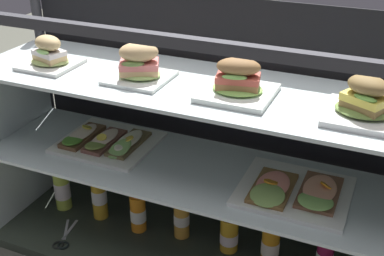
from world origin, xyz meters
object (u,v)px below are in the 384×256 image
Objects in this scene: juice_bottle_front_left_end at (182,218)px; juice_bottle_back_left at (229,233)px; open_sandwich_tray_center at (294,191)px; juice_bottle_front_right_end at (99,195)px; plated_roll_sandwich_mid_left at (365,104)px; open_sandwich_tray_mid_right at (106,141)px; juice_bottle_back_right at (138,212)px; juice_bottle_back_center at (271,241)px; plated_roll_sandwich_left_of_center at (49,55)px; juice_bottle_front_fourth at (62,186)px; plated_roll_sandwich_far_left at (139,65)px; kitchen_scissors at (63,241)px; plated_roll_sandwich_mid_right at (238,83)px.

juice_bottle_front_left_end is 1.00× the size of juice_bottle_back_left.
open_sandwich_tray_center reaches higher than juice_bottle_front_right_end.
open_sandwich_tray_mid_right is (-0.87, 0.07, -0.33)m from plated_roll_sandwich_mid_left.
juice_bottle_back_right is (0.18, -0.01, -0.02)m from juice_bottle_front_right_end.
plated_roll_sandwich_mid_left is 0.65m from juice_bottle_back_center.
plated_roll_sandwich_left_of_center is at bearing -170.49° from juice_bottle_back_left.
juice_bottle_front_fourth is 0.72m from juice_bottle_back_left.
plated_roll_sandwich_mid_left reaches higher than open_sandwich_tray_mid_right.
juice_bottle_front_left_end is at bearing 3.64° from juice_bottle_front_right_end.
plated_roll_sandwich_mid_left is at bearing -3.90° from juice_bottle_front_fourth.
juice_bottle_front_fourth is at bearing -177.81° from juice_bottle_front_right_end.
plated_roll_sandwich_far_left is 0.96× the size of juice_bottle_front_left_end.
plated_roll_sandwich_far_left is 0.62m from open_sandwich_tray_center.
kitchen_scissors is at bearing -71.69° from plated_roll_sandwich_left_of_center.
plated_roll_sandwich_far_left reaches higher than juice_bottle_front_fourth.
juice_bottle_back_right is at bearing -0.61° from juice_bottle_front_fourth.
juice_bottle_back_left reaches higher than kitchen_scissors.
juice_bottle_front_fourth is 1.07× the size of juice_bottle_back_center.
plated_roll_sandwich_far_left is 0.92× the size of juice_bottle_back_right.
plated_roll_sandwich_left_of_center is 0.60m from juice_bottle_front_fourth.
juice_bottle_back_left is (0.72, 0.03, -0.03)m from juice_bottle_front_fourth.
plated_roll_sandwich_left_of_center is at bearing -177.83° from plated_roll_sandwich_far_left.
juice_bottle_front_fourth is at bearing 176.86° from open_sandwich_tray_center.
juice_bottle_front_right_end is 1.17× the size of juice_bottle_back_right.
juice_bottle_back_center is (0.12, 0.08, -0.60)m from plated_roll_sandwich_mid_right.
juice_bottle_back_right is 0.52m from juice_bottle_back_center.
juice_bottle_back_left is at bearing 2.08° from juice_bottle_front_right_end.
plated_roll_sandwich_left_of_center is at bearing -154.92° from open_sandwich_tray_mid_right.
kitchen_scissors is at bearing -55.47° from juice_bottle_front_fourth.
plated_roll_sandwich_far_left is 0.76m from juice_bottle_back_center.
plated_roll_sandwich_mid_right reaches higher than open_sandwich_tray_mid_right.
plated_roll_sandwich_far_left is 0.77m from kitchen_scissors.
plated_roll_sandwich_left_of_center reaches higher than juice_bottle_back_right.
plated_roll_sandwich_mid_right is 0.86× the size of juice_bottle_back_center.
open_sandwich_tray_center reaches higher than juice_bottle_back_right.
plated_roll_sandwich_far_left is (0.34, 0.01, 0.01)m from plated_roll_sandwich_left_of_center.
plated_roll_sandwich_left_of_center is at bearing -166.06° from juice_bottle_front_left_end.
juice_bottle_front_fourth is (-0.75, 0.06, -0.59)m from plated_roll_sandwich_mid_right.
plated_roll_sandwich_mid_right is 1.07× the size of juice_bottle_back_left.
juice_bottle_back_center reaches higher than kitchen_scissors.
plated_roll_sandwich_left_of_center is 0.90× the size of juice_bottle_front_left_end.
juice_bottle_front_fourth is at bearing -177.90° from juice_bottle_back_left.
open_sandwich_tray_center is 0.82m from juice_bottle_front_right_end.
open_sandwich_tray_mid_right is at bearing 175.63° from plated_roll_sandwich_mid_left.
plated_roll_sandwich_mid_left reaches higher than plated_roll_sandwich_left_of_center.
open_sandwich_tray_mid_right reaches higher than juice_bottle_front_right_end.
juice_bottle_front_right_end is at bearing -177.92° from juice_bottle_back_left.
plated_roll_sandwich_mid_right is 0.80× the size of juice_bottle_front_fourth.
juice_bottle_front_fourth is 0.25m from kitchen_scissors.
kitchen_scissors is at bearing -140.80° from juice_bottle_back_right.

